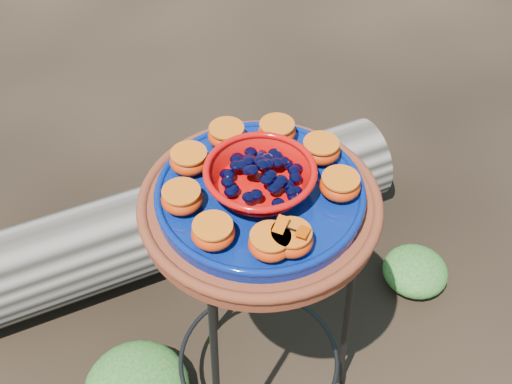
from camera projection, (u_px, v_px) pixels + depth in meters
plant_stand at (259, 314)px, 1.48m from camera, size 0.44×0.44×0.70m
terracotta_saucer at (260, 206)px, 1.22m from camera, size 0.45×0.45×0.04m
cobalt_plate at (260, 195)px, 1.19m from camera, size 0.39×0.39×0.03m
red_bowl at (260, 180)px, 1.17m from camera, size 0.19×0.19×0.05m
glass_gems at (260, 164)px, 1.14m from camera, size 0.15×0.15×0.03m
orange_half_0 at (291, 240)px, 1.08m from camera, size 0.08×0.08×0.04m
orange_half_1 at (340, 186)px, 1.16m from camera, size 0.08×0.08×0.04m
orange_half_2 at (321, 150)px, 1.23m from camera, size 0.08×0.08×0.04m
orange_half_3 at (277, 132)px, 1.27m from camera, size 0.08×0.08×0.04m
orange_half_4 at (227, 135)px, 1.26m from camera, size 0.08×0.08×0.04m
orange_half_5 at (189, 161)px, 1.21m from camera, size 0.08×0.08×0.04m
orange_half_6 at (182, 199)px, 1.14m from camera, size 0.08×0.08×0.04m
orange_half_7 at (213, 233)px, 1.09m from camera, size 0.08×0.08×0.04m
orange_half_8 at (270, 243)px, 1.07m from camera, size 0.08×0.08×0.04m
butterfly at (292, 229)px, 1.06m from camera, size 0.08×0.08×0.01m
driftwood_log at (172, 222)px, 1.97m from camera, size 1.47×0.60×0.27m
foliage_right at (415, 270)px, 1.94m from camera, size 0.20×0.20×0.10m
foliage_back at (86, 248)px, 1.98m from camera, size 0.29×0.29×0.14m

